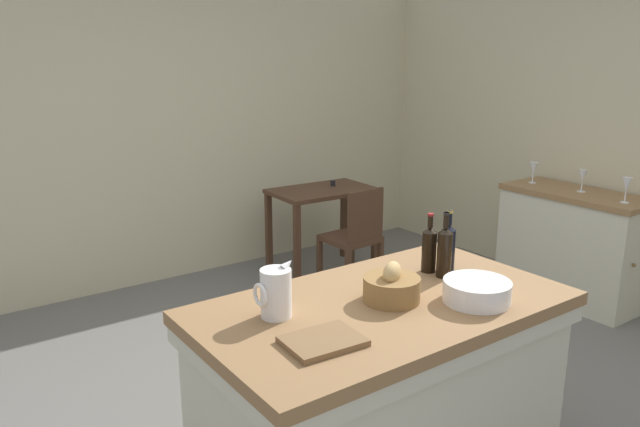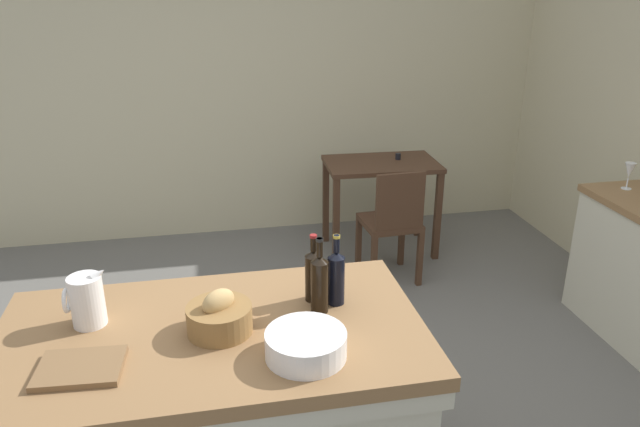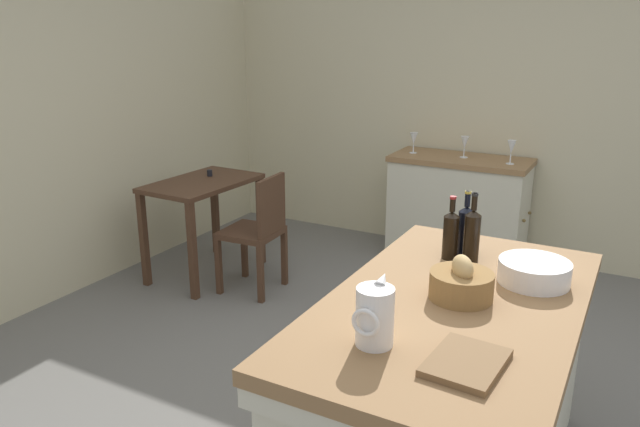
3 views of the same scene
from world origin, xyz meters
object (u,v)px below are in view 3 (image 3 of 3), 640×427
side_cabinet (457,209)px  wooden_chair (258,229)px  cutting_board (466,363)px  wine_bottle_green (472,234)px  wine_glass_far_left (511,148)px  island_table (448,391)px  wine_glass_middle (414,139)px  wine_glass_left (465,143)px  bread_basket (461,283)px  pitcher (375,316)px  wine_bottle_amber (451,233)px  writing_desk (203,197)px  wine_bottle_dark (465,229)px  wash_bowl (534,272)px

side_cabinet → wooden_chair: wooden_chair is taller
cutting_board → wine_bottle_green: (0.90, 0.23, 0.12)m
wine_bottle_green → wine_glass_far_left: size_ratio=1.74×
wooden_chair → cutting_board: 2.75m
island_table → wine_glass_middle: wine_glass_middle is taller
wine_glass_left → wine_glass_middle: wine_glass_left is taller
bread_basket → wine_glass_far_left: size_ratio=1.35×
pitcher → wine_glass_far_left: bearing=3.9°
wine_glass_far_left → cutting_board: bearing=-170.4°
cutting_board → wine_bottle_amber: (0.89, 0.33, 0.11)m
writing_desk → wine_bottle_green: size_ratio=2.82×
wine_bottle_dark → wine_bottle_green: size_ratio=0.95×
wooden_chair → wine_bottle_amber: (-0.91, -1.71, 0.53)m
side_cabinet → pitcher: 3.27m
wooden_chair → wine_bottle_amber: bearing=-118.0°
wine_glass_far_left → side_cabinet: bearing=81.7°
wash_bowl → wine_bottle_green: (0.11, 0.30, 0.08)m
side_cabinet → wine_glass_middle: bearing=92.0°
wash_bowl → wine_glass_middle: size_ratio=1.70×
cutting_board → wine_bottle_dark: wine_bottle_dark is taller
bread_basket → wine_bottle_dark: size_ratio=0.81×
wine_bottle_dark → wine_bottle_green: wine_bottle_green is taller
wooden_chair → wine_bottle_green: (-0.91, -1.80, 0.54)m
writing_desk → bread_basket: 2.82m
island_table → wine_bottle_dark: bearing=12.2°
side_cabinet → cutting_board: (-3.15, -0.93, 0.46)m
writing_desk → pitcher: pitcher is taller
wooden_chair → pitcher: pitcher is taller
wine_bottle_amber → wine_bottle_green: size_ratio=0.92×
island_table → wine_glass_left: (2.70, 0.74, 0.53)m
cutting_board → writing_desk: bearing=54.2°
bread_basket → wine_glass_far_left: bearing=7.9°
side_cabinet → wine_bottle_green: (-2.25, -0.69, 0.58)m
side_cabinet → wine_bottle_amber: (-2.26, -0.60, 0.57)m
cutting_board → wine_bottle_dark: size_ratio=0.93×
writing_desk → bread_basket: bearing=-119.6°
bread_basket → cutting_board: size_ratio=0.87×
wooden_chair → wine_glass_far_left: size_ratio=4.79×
side_cabinet → bread_basket: size_ratio=4.52×
side_cabinet → pitcher: (-3.16, -0.61, 0.55)m
side_cabinet → wine_bottle_amber: wine_bottle_amber is taller
wash_bowl → wine_glass_far_left: wine_glass_far_left is taller
wine_bottle_dark → island_table: bearing=-167.8°
wooden_chair → wine_bottle_dark: bearing=-115.3°
island_table → wine_glass_far_left: size_ratio=8.86×
wine_glass_far_left → wine_glass_left: bearing=79.9°
wash_bowl → wine_bottle_amber: (0.11, 0.40, 0.07)m
cutting_board → pitcher: bearing=92.5°
pitcher → wine_bottle_green: bearing=-5.0°
side_cabinet → wash_bowl: (-2.36, -0.99, 0.49)m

